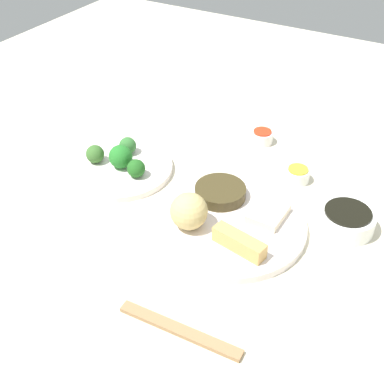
{
  "coord_description": "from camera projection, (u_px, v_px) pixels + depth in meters",
  "views": [
    {
      "loc": [
        0.31,
        -0.68,
        0.67
      ],
      "look_at": [
        -0.08,
        0.01,
        0.06
      ],
      "focal_mm": 47.31,
      "sensor_mm": 36.0,
      "label": 1
    }
  ],
  "objects": [
    {
      "name": "tabletop",
      "position": [
        225.0,
        226.0,
        0.99
      ],
      "size": [
        2.2,
        2.2,
        0.02
      ],
      "primitive_type": "cube",
      "color": "beige",
      "rests_on": "ground"
    },
    {
      "name": "sauce_ramekin_sweet_and_sour",
      "position": [
        262.0,
        137.0,
        1.21
      ],
      "size": [
        0.05,
        0.05,
        0.03
      ],
      "primitive_type": "cylinder",
      "color": "white",
      "rests_on": "tabletop"
    },
    {
      "name": "sauce_ramekin_sweet_and_sour_liquid",
      "position": [
        263.0,
        132.0,
        1.2
      ],
      "size": [
        0.04,
        0.04,
        0.0
      ],
      "primitive_type": "cylinder",
      "color": "red",
      "rests_on": "sauce_ramekin_sweet_and_sour"
    },
    {
      "name": "rice_scoop",
      "position": [
        189.0,
        211.0,
        0.93
      ],
      "size": [
        0.07,
        0.07,
        0.07
      ],
      "primitive_type": "sphere",
      "color": "tan",
      "rests_on": "main_plate"
    },
    {
      "name": "chopsticks_pair",
      "position": [
        180.0,
        330.0,
        0.78
      ],
      "size": [
        0.21,
        0.03,
        0.01
      ],
      "primitive_type": "cube",
      "rotation": [
        0.0,
        0.0,
        0.04
      ],
      "color": "#9E764D",
      "rests_on": "tabletop"
    },
    {
      "name": "broccoli_floret_0",
      "position": [
        128.0,
        146.0,
        1.15
      ],
      "size": [
        0.04,
        0.04,
        0.04
      ],
      "primitive_type": "sphere",
      "color": "#326E30",
      "rests_on": "broccoli_plate"
    },
    {
      "name": "sauce_ramekin_hot_mustard_liquid",
      "position": [
        298.0,
        169.0,
        1.08
      ],
      "size": [
        0.04,
        0.04,
        0.0
      ],
      "primitive_type": "cylinder",
      "color": "yellow",
      "rests_on": "sauce_ramekin_hot_mustard"
    },
    {
      "name": "spring_roll",
      "position": [
        239.0,
        242.0,
        0.9
      ],
      "size": [
        0.11,
        0.05,
        0.03
      ],
      "primitive_type": "cube",
      "rotation": [
        0.0,
        0.0,
        2.95
      ],
      "color": "tan",
      "rests_on": "main_plate"
    },
    {
      "name": "broccoli_floret_2",
      "position": [
        95.0,
        154.0,
        1.12
      ],
      "size": [
        0.04,
        0.04,
        0.04
      ],
      "primitive_type": "sphere",
      "color": "#376529",
      "rests_on": "broccoli_plate"
    },
    {
      "name": "broccoli_floret_1",
      "position": [
        121.0,
        157.0,
        1.1
      ],
      "size": [
        0.05,
        0.05,
        0.05
      ],
      "primitive_type": "sphere",
      "color": "#237226",
      "rests_on": "broccoli_plate"
    },
    {
      "name": "sauce_ramekin_hot_mustard",
      "position": [
        297.0,
        175.0,
        1.09
      ],
      "size": [
        0.05,
        0.05,
        0.03
      ],
      "primitive_type": "cylinder",
      "color": "white",
      "rests_on": "tabletop"
    },
    {
      "name": "crab_rangoon_wonton",
      "position": [
        268.0,
        213.0,
        0.97
      ],
      "size": [
        0.06,
        0.08,
        0.02
      ],
      "primitive_type": "cube",
      "rotation": [
        0.0,
        0.0,
        -0.02
      ],
      "color": "beige",
      "rests_on": "main_plate"
    },
    {
      "name": "broccoli_plate",
      "position": [
        120.0,
        168.0,
        1.12
      ],
      "size": [
        0.23,
        0.23,
        0.01
      ],
      "primitive_type": "cylinder",
      "color": "white",
      "rests_on": "tabletop"
    },
    {
      "name": "main_plate",
      "position": [
        229.0,
        224.0,
        0.97
      ],
      "size": [
        0.3,
        0.3,
        0.02
      ],
      "primitive_type": "cylinder",
      "color": "white",
      "rests_on": "tabletop"
    },
    {
      "name": "stir_fry_heap",
      "position": [
        220.0,
        192.0,
        1.02
      ],
      "size": [
        0.1,
        0.1,
        0.02
      ],
      "primitive_type": "cylinder",
      "color": "#3E341B",
      "rests_on": "main_plate"
    },
    {
      "name": "soy_sauce_bowl_liquid",
      "position": [
        348.0,
        212.0,
        0.95
      ],
      "size": [
        0.09,
        0.09,
        0.0
      ],
      "primitive_type": "cylinder",
      "color": "black",
      "rests_on": "soy_sauce_bowl"
    },
    {
      "name": "broccoli_floret_3",
      "position": [
        136.0,
        168.0,
        1.07
      ],
      "size": [
        0.04,
        0.04,
        0.04
      ],
      "primitive_type": "sphere",
      "color": "#205C1E",
      "rests_on": "broccoli_plate"
    },
    {
      "name": "soy_sauce_bowl",
      "position": [
        346.0,
        221.0,
        0.96
      ],
      "size": [
        0.11,
        0.11,
        0.04
      ],
      "primitive_type": "cylinder",
      "color": "white",
      "rests_on": "tabletop"
    }
  ]
}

